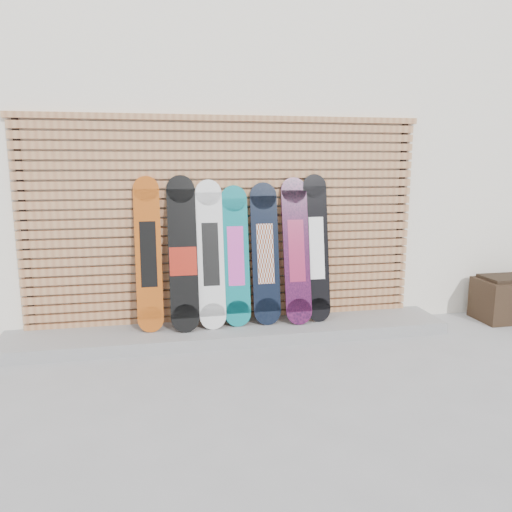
% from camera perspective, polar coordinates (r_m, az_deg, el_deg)
% --- Properties ---
extents(ground, '(80.00, 80.00, 0.00)m').
position_cam_1_polar(ground, '(4.74, 0.16, -11.90)').
color(ground, gray).
rests_on(ground, ground).
extents(building, '(12.00, 5.00, 3.60)m').
position_cam_1_polar(building, '(7.90, -1.29, 10.57)').
color(building, white).
rests_on(building, ground).
extents(concrete_step, '(4.60, 0.70, 0.12)m').
position_cam_1_polar(concrete_step, '(5.32, -2.90, -8.64)').
color(concrete_step, gray).
rests_on(concrete_step, ground).
extents(slat_wall, '(4.26, 0.08, 2.29)m').
position_cam_1_polar(slat_wall, '(5.34, -3.47, 4.10)').
color(slat_wall, '#AD7248').
rests_on(slat_wall, ground).
extents(snowboard_0, '(0.26, 0.30, 1.56)m').
position_cam_1_polar(snowboard_0, '(5.16, -12.20, 0.19)').
color(snowboard_0, '#AB4A12').
rests_on(snowboard_0, concrete_step).
extents(snowboard_1, '(0.29, 0.38, 1.57)m').
position_cam_1_polar(snowboard_1, '(5.13, -8.35, 0.16)').
color(snowboard_1, black).
rests_on(snowboard_1, concrete_step).
extents(snowboard_2, '(0.27, 0.34, 1.53)m').
position_cam_1_polar(snowboard_2, '(5.17, -5.21, 0.19)').
color(snowboard_2, silver).
rests_on(snowboard_2, concrete_step).
extents(snowboard_3, '(0.28, 0.30, 1.46)m').
position_cam_1_polar(snowboard_3, '(5.23, -2.33, -0.00)').
color(snowboard_3, '#0C7076').
rests_on(snowboard_3, concrete_step).
extents(snowboard_4, '(0.29, 0.31, 1.49)m').
position_cam_1_polar(snowboard_4, '(5.28, 1.07, 0.26)').
color(snowboard_4, black).
rests_on(snowboard_4, concrete_step).
extents(snowboard_5, '(0.28, 0.37, 1.54)m').
position_cam_1_polar(snowboard_5, '(5.33, 4.63, 0.60)').
color(snowboard_5, black).
rests_on(snowboard_5, concrete_step).
extents(snowboard_6, '(0.26, 0.31, 1.57)m').
position_cam_1_polar(snowboard_6, '(5.42, 6.93, 0.90)').
color(snowboard_6, black).
rests_on(snowboard_6, concrete_step).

